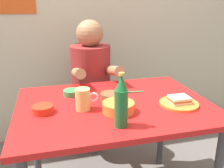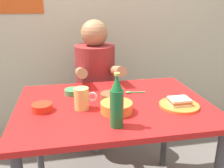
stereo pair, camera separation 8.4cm
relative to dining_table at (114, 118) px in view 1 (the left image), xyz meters
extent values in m
cube|color=#BCB299|center=(0.00, 1.05, 0.65)|extent=(4.40, 0.08, 2.60)
cube|color=red|center=(0.00, 0.00, 0.08)|extent=(1.10, 0.80, 0.03)
cylinder|color=#3F3F44|center=(-0.49, 0.34, -0.29)|extent=(0.05, 0.05, 0.71)
cylinder|color=#3F3F44|center=(0.49, 0.34, -0.29)|extent=(0.05, 0.05, 0.71)
cylinder|color=#4C4C51|center=(-0.03, 0.63, -0.44)|extent=(0.08, 0.08, 0.41)
cylinder|color=brown|center=(-0.03, 0.63, -0.22)|extent=(0.34, 0.34, 0.04)
cylinder|color=maroon|center=(-0.03, 0.63, 0.06)|extent=(0.32, 0.32, 0.52)
sphere|color=#A0704C|center=(-0.03, 0.63, 0.42)|extent=(0.21, 0.21, 0.21)
cylinder|color=#A0704C|center=(-0.16, 0.38, 0.18)|extent=(0.07, 0.31, 0.14)
cylinder|color=#A0704C|center=(0.10, 0.38, 0.18)|extent=(0.07, 0.31, 0.14)
cylinder|color=orange|center=(0.35, -0.12, 0.10)|extent=(0.22, 0.22, 0.01)
cube|color=beige|center=(0.35, -0.12, 0.11)|extent=(0.11, 0.09, 0.01)
cube|color=#9E592D|center=(0.35, -0.12, 0.13)|extent=(0.11, 0.09, 0.01)
cube|color=beige|center=(0.35, -0.12, 0.14)|extent=(0.11, 0.09, 0.01)
cylinder|color=#D1BC66|center=(-0.19, -0.04, 0.15)|extent=(0.08, 0.08, 0.12)
torus|color=silver|center=(-0.13, -0.04, 0.16)|extent=(0.06, 0.01, 0.06)
cylinder|color=#19602D|center=(-0.04, -0.27, 0.18)|extent=(0.06, 0.06, 0.18)
cone|color=#19602D|center=(-0.04, -0.27, 0.31)|extent=(0.05, 0.05, 0.07)
cylinder|color=#BFB74C|center=(-0.04, -0.27, 0.35)|extent=(0.03, 0.03, 0.01)
cylinder|color=orange|center=(-0.01, -0.12, 0.12)|extent=(0.17, 0.17, 0.05)
cylinder|color=#B25B2D|center=(-0.01, -0.12, 0.13)|extent=(0.14, 0.14, 0.02)
cylinder|color=red|center=(-0.40, -0.03, 0.11)|extent=(0.11, 0.11, 0.04)
cylinder|color=#A33521|center=(-0.40, -0.03, 0.12)|extent=(0.09, 0.09, 0.02)
cylinder|color=#388C4C|center=(-0.23, 0.19, 0.11)|extent=(0.10, 0.10, 0.03)
cylinder|color=#5B643A|center=(-0.23, 0.19, 0.12)|extent=(0.08, 0.08, 0.02)
cylinder|color=brown|center=(-0.01, 0.05, 0.11)|extent=(0.12, 0.12, 0.04)
cylinder|color=brown|center=(-0.01, 0.05, 0.12)|extent=(0.10, 0.10, 0.02)
cylinder|color=#26A559|center=(0.18, 0.13, 0.10)|extent=(0.11, 0.02, 0.01)
ellipsoid|color=#26A559|center=(0.12, 0.14, 0.10)|extent=(0.04, 0.02, 0.01)
camera|label=1|loc=(-0.34, -1.25, 0.65)|focal=38.90mm
camera|label=2|loc=(-0.25, -1.27, 0.65)|focal=38.90mm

